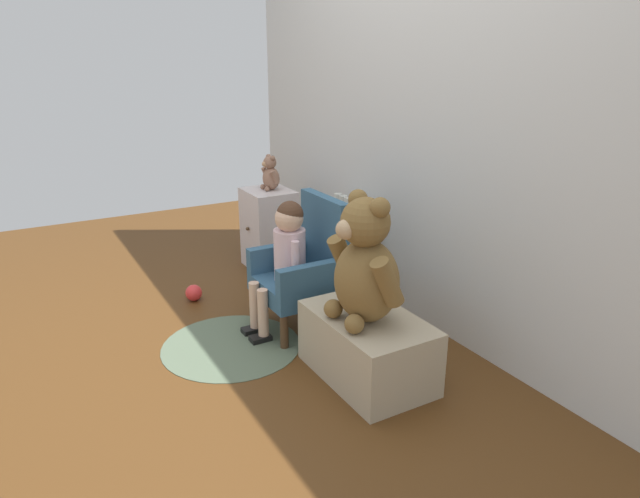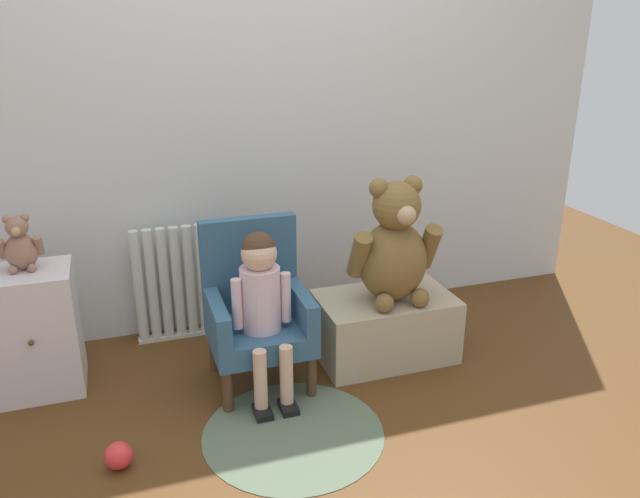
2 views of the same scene
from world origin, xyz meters
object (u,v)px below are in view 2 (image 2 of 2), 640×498
(child_armchair, at_px, (256,309))
(toy_ball, at_px, (119,455))
(small_teddy_bear, at_px, (20,246))
(small_dresser, at_px, (36,331))
(child_figure, at_px, (262,292))
(large_teddy_bear, at_px, (394,248))
(floor_rug, at_px, (293,433))
(low_bench, at_px, (384,326))
(radiator, at_px, (171,285))

(child_armchair, height_order, toy_ball, child_armchair)
(small_teddy_bear, bearing_deg, small_dresser, -79.87)
(small_teddy_bear, bearing_deg, toy_ball, -65.94)
(child_figure, relative_size, toy_ball, 7.16)
(small_dresser, relative_size, child_armchair, 0.77)
(child_figure, height_order, toy_ball, child_figure)
(large_teddy_bear, distance_m, floor_rug, 0.92)
(large_teddy_bear, xyz_separation_m, small_teddy_bear, (-1.56, 0.28, 0.10))
(floor_rug, bearing_deg, child_figure, 95.20)
(small_dresser, height_order, low_bench, small_dresser)
(small_teddy_bear, height_order, toy_ball, small_teddy_bear)
(large_teddy_bear, relative_size, floor_rug, 0.81)
(child_figure, bearing_deg, small_dresser, 160.60)
(child_armchair, bearing_deg, toy_ball, -144.55)
(child_armchair, distance_m, toy_ball, 0.82)
(radiator, distance_m, child_figure, 0.71)
(small_dresser, bearing_deg, low_bench, -7.99)
(radiator, height_order, child_figure, child_figure)
(radiator, bearing_deg, large_teddy_bear, -29.36)
(floor_rug, bearing_deg, child_armchair, 93.89)
(small_teddy_bear, bearing_deg, child_figure, -20.69)
(small_dresser, xyz_separation_m, child_figure, (0.92, -0.33, 0.19))
(low_bench, bearing_deg, small_dresser, 172.01)
(low_bench, distance_m, large_teddy_bear, 0.41)
(child_figure, bearing_deg, low_bench, 9.95)
(child_armchair, relative_size, child_figure, 1.00)
(radiator, distance_m, large_teddy_bear, 1.13)
(small_teddy_bear, bearing_deg, low_bench, -8.88)
(small_dresser, bearing_deg, child_figure, -19.40)
(large_teddy_bear, bearing_deg, floor_rug, -145.42)
(radiator, xyz_separation_m, child_armchair, (0.32, -0.50, 0.04))
(floor_rug, bearing_deg, small_teddy_bear, 144.15)
(radiator, distance_m, low_bench, 1.08)
(child_armchair, bearing_deg, low_bench, -0.69)
(large_teddy_bear, distance_m, small_teddy_bear, 1.59)
(radiator, bearing_deg, child_armchair, -57.08)
(low_bench, height_order, floor_rug, low_bench)
(child_armchair, distance_m, large_teddy_bear, 0.68)
(child_figure, xyz_separation_m, small_teddy_bear, (-0.93, 0.35, 0.19))
(small_teddy_bear, bearing_deg, child_armchair, -14.18)
(toy_ball, bearing_deg, small_dresser, 114.55)
(radiator, bearing_deg, small_dresser, -154.58)
(small_teddy_bear, height_order, floor_rug, small_teddy_bear)
(small_dresser, bearing_deg, toy_ball, -65.45)
(child_figure, xyz_separation_m, toy_ball, (-0.62, -0.33, -0.42))
(child_figure, distance_m, low_bench, 0.70)
(radiator, height_order, child_armchair, child_armchair)
(radiator, relative_size, child_figure, 0.82)
(radiator, xyz_separation_m, small_dresser, (-0.60, -0.29, -0.02))
(child_figure, distance_m, small_teddy_bear, 1.01)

